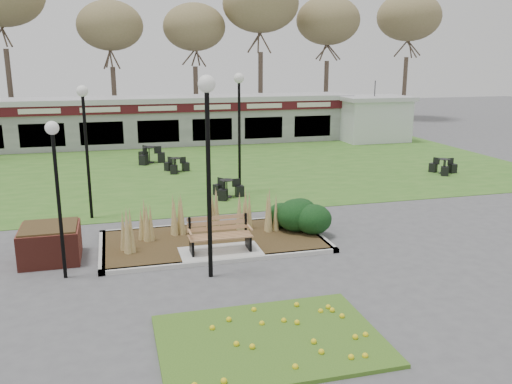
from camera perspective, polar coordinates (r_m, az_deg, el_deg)
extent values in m
plane|color=#515154|center=(14.70, -3.63, -6.90)|extent=(100.00, 100.00, 0.00)
cube|color=#376B21|center=(26.14, -8.87, 2.33)|extent=(34.00, 16.00, 0.02)
cube|color=#3A641C|center=(10.63, 1.49, -15.32)|extent=(4.20, 3.00, 0.08)
cube|color=#382C16|center=(15.79, -4.50, -5.18)|extent=(6.22, 3.22, 0.12)
cube|color=#B7B7B2|center=(14.31, -3.30, -7.24)|extent=(6.40, 0.18, 0.12)
cube|color=#B7B7B2|center=(17.30, -5.49, -3.47)|extent=(6.40, 0.18, 0.12)
cube|color=#B7B7B2|center=(15.57, -15.88, -5.98)|extent=(0.18, 3.40, 0.12)
cube|color=#B7B7B2|center=(16.60, 6.14, -4.25)|extent=(0.18, 3.40, 0.12)
cube|color=#B7B7B2|center=(14.82, -3.75, -6.46)|extent=(2.20, 1.20, 0.13)
cone|color=tan|center=(15.77, -11.63, -3.04)|extent=(0.36, 0.36, 1.15)
cone|color=tan|center=(16.23, -8.19, -2.40)|extent=(0.36, 0.36, 1.15)
cone|color=tan|center=(16.57, -4.50, -1.94)|extent=(0.36, 0.36, 1.15)
cone|color=tan|center=(16.56, -1.31, -1.91)|extent=(0.36, 0.36, 1.15)
cone|color=tan|center=(16.39, 1.74, -2.08)|extent=(0.36, 0.36, 1.15)
cone|color=tan|center=(14.99, -13.34, -4.04)|extent=(0.36, 0.36, 1.15)
ellipsoid|color=black|center=(16.45, 4.27, -2.45)|extent=(1.21, 1.10, 0.99)
ellipsoid|color=black|center=(16.24, 6.07, -2.87)|extent=(1.10, 1.00, 0.90)
ellipsoid|color=black|center=(17.02, 4.67, -2.10)|extent=(1.06, 0.96, 0.86)
ellipsoid|color=black|center=(16.84, 2.75, -2.42)|extent=(0.92, 0.84, 0.76)
cube|color=#B0804F|center=(14.65, -3.78, -4.65)|extent=(1.70, 0.57, 0.04)
cube|color=#B0804F|center=(14.86, -4.03, -3.25)|extent=(1.70, 0.13, 0.44)
cube|color=black|center=(14.60, -6.78, -5.70)|extent=(0.06, 0.55, 0.42)
cube|color=black|center=(14.89, -0.81, -5.21)|extent=(0.06, 0.55, 0.42)
cube|color=black|center=(14.74, -7.01, -3.59)|extent=(0.06, 0.06, 0.50)
cube|color=black|center=(15.01, -1.10, -3.15)|extent=(0.06, 0.06, 0.50)
cube|color=#B0804F|center=(14.45, -6.97, -4.24)|extent=(0.05, 0.50, 0.04)
cube|color=#B0804F|center=(14.75, -0.65, -3.76)|extent=(0.05, 0.50, 0.04)
cube|color=maroon|center=(15.35, -20.81, -5.13)|extent=(1.50, 1.50, 0.90)
cube|color=#382C16|center=(15.21, -20.97, -3.45)|extent=(1.40, 1.40, 0.06)
cube|color=gray|center=(33.81, -10.47, 7.13)|extent=(24.00, 3.00, 2.60)
cube|color=#490F16|center=(32.17, -10.32, 8.67)|extent=(24.00, 0.18, 0.55)
cube|color=silver|center=(33.67, -10.58, 9.58)|extent=(24.60, 3.40, 0.30)
cube|color=silver|center=(32.06, -10.30, 8.65)|extent=(22.00, 0.02, 0.28)
cube|color=black|center=(32.41, -10.23, 6.31)|extent=(22.00, 0.10, 1.30)
cube|color=silver|center=(35.60, 12.20, 7.38)|extent=(4.00, 3.00, 2.60)
cube|color=silver|center=(35.47, 12.32, 9.63)|extent=(4.40, 3.40, 0.25)
cylinder|color=#47382B|center=(42.04, -23.98, 9.25)|extent=(0.36, 0.36, 5.17)
ellipsoid|color=olive|center=(42.07, -24.79, 17.13)|extent=(5.24, 5.24, 3.93)
cylinder|color=#47382B|center=(41.56, -15.68, 9.89)|extent=(0.36, 0.36, 5.17)
ellipsoid|color=olive|center=(41.59, -16.23, 17.88)|extent=(5.24, 5.24, 3.93)
cylinder|color=#47382B|center=(41.94, -7.34, 10.32)|extent=(0.36, 0.36, 5.17)
ellipsoid|color=olive|center=(41.97, -7.60, 18.25)|extent=(5.24, 5.24, 3.93)
cylinder|color=#47382B|center=(43.16, 0.71, 10.53)|extent=(0.36, 0.36, 5.17)
ellipsoid|color=olive|center=(43.19, 0.73, 18.25)|extent=(5.24, 5.24, 3.93)
cylinder|color=#47382B|center=(45.15, 8.19, 10.55)|extent=(0.36, 0.36, 5.17)
ellipsoid|color=olive|center=(45.18, 8.46, 17.92)|extent=(5.24, 5.24, 3.93)
cylinder|color=#47382B|center=(47.82, 14.93, 10.42)|extent=(0.36, 0.36, 5.17)
ellipsoid|color=olive|center=(47.85, 15.39, 17.36)|extent=(5.24, 5.24, 3.93)
cylinder|color=black|center=(12.82, -4.98, 0.41)|extent=(0.11, 0.11, 4.48)
sphere|color=white|center=(12.48, -5.22, 11.27)|extent=(0.40, 0.40, 0.40)
cylinder|color=black|center=(13.64, -20.00, -1.62)|extent=(0.09, 0.09, 3.53)
sphere|color=white|center=(13.28, -20.69, 6.33)|extent=(0.32, 0.32, 0.32)
cylinder|color=black|center=(18.47, -17.32, 3.34)|extent=(0.10, 0.10, 4.04)
sphere|color=white|center=(18.22, -17.82, 10.08)|extent=(0.36, 0.36, 0.36)
cylinder|color=black|center=(20.97, -1.76, 5.55)|extent=(0.11, 0.11, 4.30)
sphere|color=white|center=(20.76, -1.81, 11.90)|extent=(0.39, 0.39, 0.39)
cylinder|color=black|center=(25.60, -8.40, 2.15)|extent=(0.38, 0.38, 0.03)
cylinder|color=black|center=(25.54, -8.43, 2.83)|extent=(0.04, 0.04, 0.63)
cylinder|color=black|center=(25.48, -8.46, 3.54)|extent=(0.52, 0.52, 0.02)
cube|color=black|center=(25.71, -7.41, 2.66)|extent=(0.35, 0.35, 0.40)
cube|color=black|center=(25.88, -9.21, 2.67)|extent=(0.42, 0.42, 0.40)
cube|color=black|center=(25.11, -8.64, 2.35)|extent=(0.37, 0.37, 0.40)
cylinder|color=black|center=(20.79, -3.07, -0.49)|extent=(0.40, 0.40, 0.03)
cylinder|color=black|center=(20.71, -3.08, 0.37)|extent=(0.05, 0.05, 0.65)
cylinder|color=black|center=(20.64, -3.10, 1.27)|extent=(0.54, 0.54, 0.02)
cube|color=black|center=(20.85, -1.75, 0.12)|extent=(0.31, 0.31, 0.42)
cube|color=black|center=(21.10, -4.00, 0.26)|extent=(0.42, 0.42, 0.42)
cube|color=black|center=(20.28, -3.49, -0.30)|extent=(0.42, 0.42, 0.42)
cylinder|color=black|center=(28.03, -11.13, 3.08)|extent=(0.47, 0.47, 0.03)
cylinder|color=black|center=(27.96, -11.17, 3.85)|extent=(0.05, 0.05, 0.77)
cylinder|color=black|center=(27.89, -11.20, 4.65)|extent=(0.65, 0.65, 0.03)
cube|color=black|center=(28.00, -9.94, 3.60)|extent=(0.38, 0.38, 0.49)
cube|color=black|center=(28.49, -11.77, 3.70)|extent=(0.49, 0.49, 0.49)
cube|color=black|center=(27.48, -11.75, 3.32)|extent=(0.51, 0.51, 0.49)
cylinder|color=black|center=(26.41, 19.09, 1.89)|extent=(0.40, 0.40, 0.03)
cylinder|color=black|center=(26.35, 19.14, 2.57)|extent=(0.05, 0.05, 0.65)
cylinder|color=black|center=(26.29, 19.20, 3.29)|extent=(0.54, 0.54, 0.02)
cube|color=black|center=(26.67, 19.98, 2.36)|extent=(0.32, 0.32, 0.42)
cube|color=black|center=(26.56, 18.14, 2.46)|extent=(0.42, 0.42, 0.42)
cube|color=black|center=(25.89, 19.25, 2.08)|extent=(0.41, 0.41, 0.42)
cylinder|color=black|center=(35.63, 12.23, 7.07)|extent=(0.06, 0.06, 2.20)
imported|color=#3140AC|center=(35.57, 12.28, 8.03)|extent=(2.74, 2.76, 1.96)
imported|color=black|center=(40.49, -22.65, 6.69)|extent=(5.02, 2.13, 1.61)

